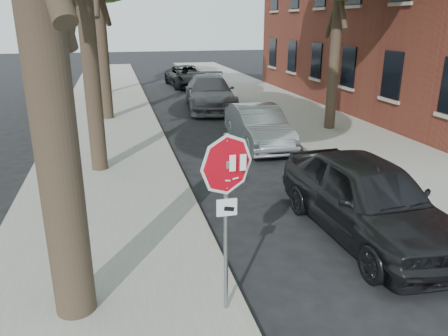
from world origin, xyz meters
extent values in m
plane|color=black|center=(0.00, 0.00, 0.00)|extent=(120.00, 120.00, 0.00)
cube|color=gray|center=(-2.50, 12.00, 0.06)|extent=(4.00, 55.00, 0.12)
cube|color=gray|center=(6.00, 12.00, 0.06)|extent=(4.00, 55.00, 0.12)
cube|color=#9E9384|center=(-0.45, 12.00, 0.07)|extent=(0.12, 55.00, 0.13)
cube|color=#9E9384|center=(3.95, 12.00, 0.07)|extent=(0.12, 55.00, 0.13)
cylinder|color=gray|center=(-0.70, 0.00, 1.42)|extent=(0.06, 0.06, 2.60)
cube|color=#99999E|center=(-0.70, -0.03, 2.32)|extent=(0.05, 0.06, 0.10)
cylinder|color=#99999E|center=(-0.70, -0.03, 2.32)|extent=(0.76, 0.32, 0.82)
cylinder|color=white|center=(-0.70, -0.05, 2.32)|extent=(0.76, 0.32, 0.82)
cylinder|color=red|center=(-0.70, -0.05, 2.32)|extent=(0.68, 0.29, 0.74)
cube|color=white|center=(-0.91, -0.06, 2.34)|extent=(0.08, 0.00, 0.22)
cube|color=white|center=(-0.77, -0.06, 2.34)|extent=(0.08, 0.00, 0.22)
cube|color=white|center=(-0.63, -0.06, 2.34)|extent=(0.08, 0.00, 0.22)
cube|color=white|center=(-0.49, -0.06, 2.34)|extent=(0.08, 0.00, 0.22)
cube|color=silver|center=(-0.81, -0.07, 2.13)|extent=(0.08, 0.00, 0.03)
cube|color=silver|center=(-0.70, -0.07, 2.11)|extent=(0.08, 0.00, 0.03)
cube|color=silver|center=(-0.59, -0.07, 2.13)|extent=(0.08, 0.00, 0.03)
cube|color=white|center=(-0.70, -0.04, 1.72)|extent=(0.28, 0.02, 0.24)
cube|color=black|center=(-0.67, -0.05, 1.70)|extent=(0.15, 0.00, 0.08)
cylinder|color=black|center=(-2.70, 21.00, 4.62)|extent=(0.40, 0.40, 9.00)
cylinder|color=black|center=(6.00, 10.00, 4.62)|extent=(0.40, 0.40, 9.00)
imported|color=black|center=(2.60, 1.77, 0.80)|extent=(2.05, 4.77, 1.60)
imported|color=#979A9F|center=(2.60, 8.57, 0.69)|extent=(1.56, 4.21, 1.38)
imported|color=#57565C|center=(2.42, 15.51, 0.79)|extent=(2.83, 5.68, 1.58)
imported|color=black|center=(2.60, 23.46, 0.68)|extent=(2.51, 4.98, 1.35)
camera|label=1|loc=(-2.02, -5.20, 4.06)|focal=35.00mm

